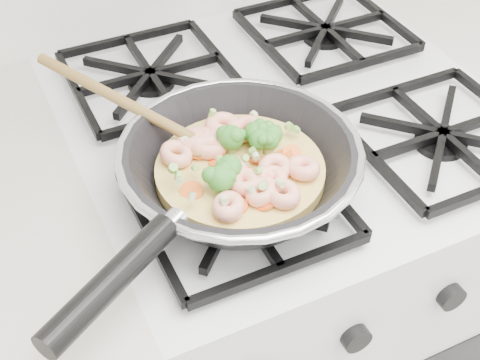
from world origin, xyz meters
name	(u,v)px	position (x,y,z in m)	size (l,w,h in m)	color
stove	(276,302)	(0.00, 1.70, 0.46)	(0.60, 0.60, 0.92)	silver
skillet	(237,165)	(-0.14, 1.57, 0.96)	(0.42, 0.42, 0.09)	black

